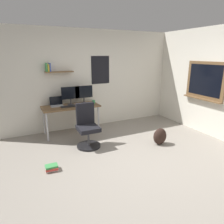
% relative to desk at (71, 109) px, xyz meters
% --- Properties ---
extents(ground_plane, '(5.20, 5.20, 0.00)m').
position_rel_desk_xyz_m(ground_plane, '(0.66, -2.06, -0.65)').
color(ground_plane, gray).
rests_on(ground_plane, ground).
extents(wall_back, '(5.00, 0.30, 2.60)m').
position_rel_desk_xyz_m(wall_back, '(0.66, 0.39, 0.65)').
color(wall_back, silver).
rests_on(wall_back, ground).
extents(desk, '(1.40, 0.61, 0.72)m').
position_rel_desk_xyz_m(desk, '(0.00, 0.00, 0.00)').
color(desk, brown).
rests_on(desk, ground).
extents(office_chair, '(0.52, 0.52, 0.95)m').
position_rel_desk_xyz_m(office_chair, '(0.12, -0.89, -0.24)').
color(office_chair, black).
rests_on(office_chair, ground).
extents(laptop, '(0.31, 0.21, 0.23)m').
position_rel_desk_xyz_m(laptop, '(-0.31, 0.15, 0.13)').
color(laptop, '#ADAFB5').
rests_on(laptop, desk).
extents(monitor_primary, '(0.46, 0.17, 0.46)m').
position_rel_desk_xyz_m(monitor_primary, '(0.03, 0.10, 0.35)').
color(monitor_primary, '#38383D').
rests_on(monitor_primary, desk).
extents(monitor_secondary, '(0.46, 0.17, 0.46)m').
position_rel_desk_xyz_m(monitor_secondary, '(0.38, 0.10, 0.35)').
color(monitor_secondary, '#38383D').
rests_on(monitor_secondary, desk).
extents(keyboard, '(0.37, 0.13, 0.02)m').
position_rel_desk_xyz_m(keyboard, '(-0.07, -0.08, 0.09)').
color(keyboard, black).
rests_on(keyboard, desk).
extents(computer_mouse, '(0.10, 0.06, 0.03)m').
position_rel_desk_xyz_m(computer_mouse, '(0.21, -0.08, 0.09)').
color(computer_mouse, '#262628').
rests_on(computer_mouse, desk).
extents(coffee_mug, '(0.08, 0.08, 0.09)m').
position_rel_desk_xyz_m(coffee_mug, '(0.60, -0.03, 0.12)').
color(coffee_mug, '#338C4C').
rests_on(coffee_mug, desk).
extents(backpack, '(0.32, 0.22, 0.38)m').
position_rel_desk_xyz_m(backpack, '(1.60, -1.53, -0.46)').
color(backpack, black).
rests_on(backpack, ground).
extents(book_stack_on_floor, '(0.23, 0.20, 0.10)m').
position_rel_desk_xyz_m(book_stack_on_floor, '(-0.79, -1.57, -0.60)').
color(book_stack_on_floor, silver).
rests_on(book_stack_on_floor, ground).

